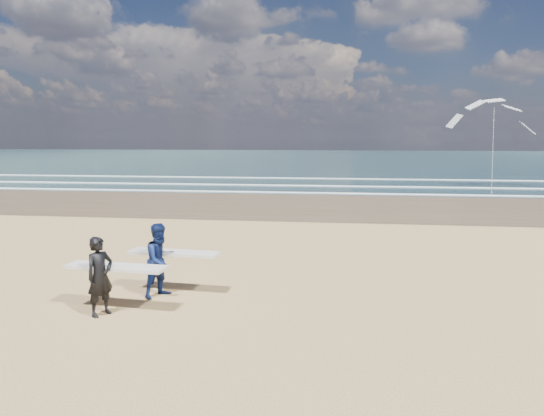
# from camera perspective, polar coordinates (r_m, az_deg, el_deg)

# --- Properties ---
(ocean) EXTENTS (220.00, 100.00, 0.02)m
(ocean) POSITION_cam_1_polar(r_m,az_deg,el_deg) (82.28, 17.56, 5.45)
(ocean) COLOR #1B353B
(ocean) RESTS_ON ground
(foam_breakers) EXTENTS (220.00, 11.70, 0.05)m
(foam_breakers) POSITION_cam_1_polar(r_m,az_deg,el_deg) (39.87, 28.45, 2.11)
(foam_breakers) COLOR white
(foam_breakers) RESTS_ON ground
(surfer_near) EXTENTS (2.23, 1.06, 1.68)m
(surfer_near) POSITION_cam_1_polar(r_m,az_deg,el_deg) (10.86, -19.30, -7.42)
(surfer_near) COLOR black
(surfer_near) RESTS_ON ground
(surfer_far) EXTENTS (2.24, 1.24, 1.75)m
(surfer_far) POSITION_cam_1_polar(r_m,az_deg,el_deg) (11.69, -12.84, -5.93)
(surfer_far) COLOR #0C1947
(surfer_far) RESTS_ON ground
(kite_1) EXTENTS (6.09, 4.77, 7.49)m
(kite_1) POSITION_cam_1_polar(r_m,az_deg,el_deg) (37.77, 24.61, 8.47)
(kite_1) COLOR slate
(kite_1) RESTS_ON ground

